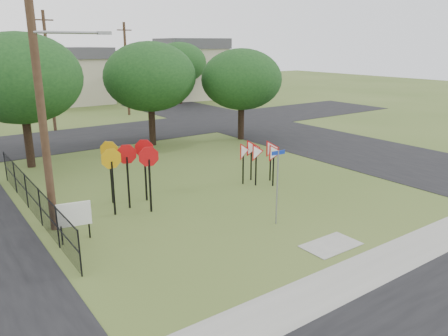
# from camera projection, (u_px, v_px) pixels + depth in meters

# --- Properties ---
(ground) EXTENTS (140.00, 140.00, 0.00)m
(ground) POSITION_uv_depth(u_px,v_px,m) (283.00, 223.00, 16.78)
(ground) COLOR #3C531F
(sidewalk) EXTENTS (30.00, 1.60, 0.02)m
(sidewalk) POSITION_uv_depth(u_px,v_px,m) (376.00, 266.00, 13.49)
(sidewalk) COLOR gray
(sidewalk) RESTS_ON ground
(planting_strip) EXTENTS (30.00, 0.80, 0.02)m
(planting_strip) POSITION_uv_depth(u_px,v_px,m) (411.00, 283.00, 12.56)
(planting_strip) COLOR #3C531F
(planting_strip) RESTS_ON ground
(street_right) EXTENTS (8.00, 50.00, 0.02)m
(street_right) POSITION_uv_depth(u_px,v_px,m) (310.00, 139.00, 31.31)
(street_right) COLOR black
(street_right) RESTS_ON ground
(street_far) EXTENTS (60.00, 8.00, 0.02)m
(street_far) POSITION_uv_depth(u_px,v_px,m) (98.00, 136.00, 32.42)
(street_far) COLOR black
(street_far) RESTS_ON ground
(curb_pad) EXTENTS (2.00, 1.20, 0.02)m
(curb_pad) POSITION_uv_depth(u_px,v_px,m) (331.00, 245.00, 14.90)
(curb_pad) COLOR gray
(curb_pad) RESTS_ON ground
(street_name_sign) EXTENTS (0.59, 0.07, 2.88)m
(street_name_sign) POSITION_uv_depth(u_px,v_px,m) (277.00, 182.00, 16.26)
(street_name_sign) COLOR gray
(street_name_sign) RESTS_ON ground
(stop_sign_cluster) EXTENTS (2.54, 2.32, 2.75)m
(stop_sign_cluster) POSITION_uv_depth(u_px,v_px,m) (129.00, 161.00, 17.82)
(stop_sign_cluster) COLOR black
(stop_sign_cluster) RESTS_ON ground
(yield_sign_cluster) EXTENTS (2.34, 1.68, 2.13)m
(yield_sign_cluster) POSITION_uv_depth(u_px,v_px,m) (259.00, 152.00, 21.10)
(yield_sign_cluster) COLOR black
(yield_sign_cluster) RESTS_ON ground
(info_board) EXTENTS (1.13, 0.27, 1.43)m
(info_board) POSITION_uv_depth(u_px,v_px,m) (74.00, 216.00, 14.98)
(info_board) COLOR black
(info_board) RESTS_ON ground
(utility_pole_main) EXTENTS (3.55, 0.33, 10.00)m
(utility_pole_main) POSITION_uv_depth(u_px,v_px,m) (41.00, 87.00, 14.82)
(utility_pole_main) COLOR #453020
(utility_pole_main) RESTS_ON ground
(far_pole_a) EXTENTS (1.40, 0.24, 9.00)m
(far_pole_a) POSITION_uv_depth(u_px,v_px,m) (49.00, 71.00, 33.16)
(far_pole_a) COLOR #453020
(far_pole_a) RESTS_ON ground
(far_pole_b) EXTENTS (1.40, 0.24, 8.50)m
(far_pole_b) POSITION_uv_depth(u_px,v_px,m) (127.00, 69.00, 40.83)
(far_pole_b) COLOR #453020
(far_pole_b) RESTS_ON ground
(fence_run) EXTENTS (0.05, 11.55, 1.50)m
(fence_run) POSITION_uv_depth(u_px,v_px,m) (33.00, 198.00, 17.21)
(fence_run) COLOR black
(fence_run) RESTS_ON ground
(house_mid) EXTENTS (8.40, 8.40, 6.20)m
(house_mid) POSITION_uv_depth(u_px,v_px,m) (68.00, 75.00, 49.43)
(house_mid) COLOR #BDB798
(house_mid) RESTS_ON ground
(house_right) EXTENTS (8.30, 8.30, 7.20)m
(house_right) POSITION_uv_depth(u_px,v_px,m) (192.00, 68.00, 53.99)
(house_right) COLOR #BDB798
(house_right) RESTS_ON ground
(tree_near_left) EXTENTS (6.40, 6.40, 7.27)m
(tree_near_left) POSITION_uv_depth(u_px,v_px,m) (21.00, 78.00, 23.04)
(tree_near_left) COLOR black
(tree_near_left) RESTS_ON ground
(tree_near_mid) EXTENTS (6.00, 6.00, 6.80)m
(tree_near_mid) POSITION_uv_depth(u_px,v_px,m) (150.00, 77.00, 28.38)
(tree_near_mid) COLOR black
(tree_near_mid) RESTS_ON ground
(tree_near_right) EXTENTS (5.60, 5.60, 6.33)m
(tree_near_right) POSITION_uv_depth(u_px,v_px,m) (241.00, 79.00, 30.25)
(tree_near_right) COLOR black
(tree_near_right) RESTS_ON ground
(tree_far_right) EXTENTS (6.00, 6.00, 6.80)m
(tree_far_right) POSITION_uv_depth(u_px,v_px,m) (179.00, 63.00, 48.38)
(tree_far_right) COLOR black
(tree_far_right) RESTS_ON ground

